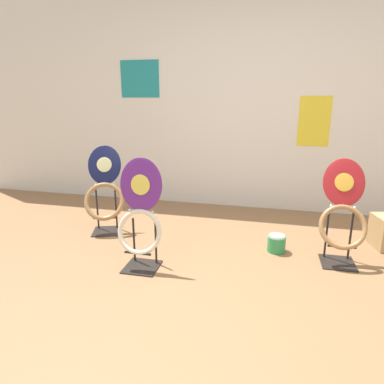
{
  "coord_description": "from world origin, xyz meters",
  "views": [
    {
      "loc": [
        0.26,
        -1.93,
        1.4
      ],
      "look_at": [
        -0.43,
        0.95,
        0.55
      ],
      "focal_mm": 32.0,
      "sensor_mm": 36.0,
      "label": 1
    }
  ],
  "objects_px": {
    "toilet_seat_display_navy_moon": "(105,192)",
    "toilet_seat_display_purple_note": "(140,219)",
    "toilet_seat_display_crimson_swirl": "(342,218)",
    "paint_can": "(277,243)"
  },
  "relations": [
    {
      "from": "toilet_seat_display_crimson_swirl",
      "to": "paint_can",
      "type": "bearing_deg",
      "value": 169.6
    },
    {
      "from": "toilet_seat_display_crimson_swirl",
      "to": "toilet_seat_display_purple_note",
      "type": "height_order",
      "value": "toilet_seat_display_purple_note"
    },
    {
      "from": "toilet_seat_display_purple_note",
      "to": "paint_can",
      "type": "distance_m",
      "value": 1.28
    },
    {
      "from": "toilet_seat_display_crimson_swirl",
      "to": "paint_can",
      "type": "xyz_separation_m",
      "value": [
        -0.52,
        0.09,
        -0.32
      ]
    },
    {
      "from": "toilet_seat_display_navy_moon",
      "to": "toilet_seat_display_purple_note",
      "type": "height_order",
      "value": "toilet_seat_display_purple_note"
    },
    {
      "from": "toilet_seat_display_crimson_swirl",
      "to": "toilet_seat_display_purple_note",
      "type": "xyz_separation_m",
      "value": [
        -1.61,
        -0.48,
        0.02
      ]
    },
    {
      "from": "paint_can",
      "to": "toilet_seat_display_navy_moon",
      "type": "bearing_deg",
      "value": 176.9
    },
    {
      "from": "toilet_seat_display_navy_moon",
      "to": "toilet_seat_display_crimson_swirl",
      "type": "relative_size",
      "value": 1.01
    },
    {
      "from": "toilet_seat_display_navy_moon",
      "to": "toilet_seat_display_purple_note",
      "type": "bearing_deg",
      "value": -45.3
    },
    {
      "from": "toilet_seat_display_purple_note",
      "to": "paint_can",
      "type": "height_order",
      "value": "toilet_seat_display_purple_note"
    }
  ]
}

